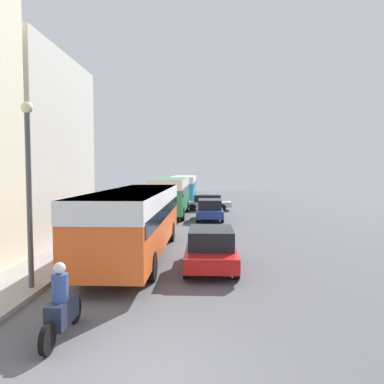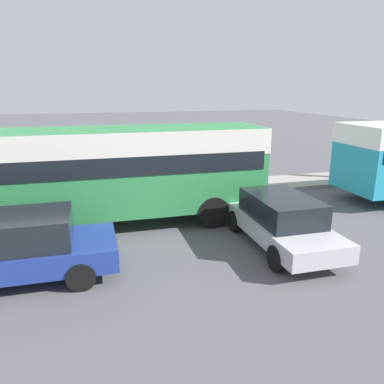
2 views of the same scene
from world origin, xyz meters
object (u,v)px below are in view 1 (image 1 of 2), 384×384
(motorcycle_behind_lead, at_px, (61,308))
(car_far_curb, at_px, (210,209))
(bus_following, at_px, (171,191))
(bus_third_in_line, at_px, (184,185))
(car_crossing, at_px, (207,202))
(car_distant, at_px, (211,248))
(bus_lead, at_px, (136,213))
(pedestrian_walking_away, at_px, (88,219))
(pedestrian_near_curb, at_px, (150,194))

(motorcycle_behind_lead, height_order, car_far_curb, motorcycle_behind_lead)
(bus_following, bearing_deg, bus_third_in_line, 89.17)
(bus_following, height_order, car_far_curb, bus_following)
(car_crossing, height_order, car_distant, car_distant)
(bus_lead, distance_m, bus_third_in_line, 27.59)
(bus_following, relative_size, pedestrian_walking_away, 5.34)
(bus_following, relative_size, pedestrian_near_curb, 5.35)
(bus_lead, distance_m, car_crossing, 18.76)
(bus_following, height_order, bus_third_in_line, bus_following)
(motorcycle_behind_lead, xyz_separation_m, car_distant, (3.39, 5.95, 0.11))
(car_far_curb, bearing_deg, pedestrian_near_curb, -63.54)
(bus_lead, xyz_separation_m, pedestrian_walking_away, (-3.46, 4.27, -0.83))
(bus_following, relative_size, motorcycle_behind_lead, 4.24)
(bus_following, relative_size, car_distant, 2.31)
(car_far_curb, bearing_deg, motorcycle_behind_lead, 80.05)
(bus_following, height_order, pedestrian_walking_away, bus_following)
(bus_lead, height_order, motorcycle_behind_lead, bus_lead)
(bus_following, distance_m, pedestrian_near_curb, 11.10)
(motorcycle_behind_lead, relative_size, pedestrian_walking_away, 1.26)
(pedestrian_walking_away, bearing_deg, bus_following, 70.08)
(car_crossing, bearing_deg, car_far_curb, -178.57)
(bus_following, relative_size, car_far_curb, 2.19)
(car_distant, height_order, pedestrian_near_curb, pedestrian_near_curb)
(motorcycle_behind_lead, distance_m, car_far_curb, 19.96)
(car_distant, bearing_deg, bus_third_in_line, 95.54)
(bus_following, height_order, car_crossing, bus_following)
(car_far_curb, bearing_deg, bus_third_in_line, -79.51)
(bus_lead, xyz_separation_m, car_distant, (3.19, -1.88, -1.09))
(bus_lead, distance_m, pedestrian_near_curb, 24.97)
(bus_lead, xyz_separation_m, bus_following, (0.14, 14.20, 0.10))
(bus_following, bearing_deg, pedestrian_near_curb, 107.47)
(bus_third_in_line, relative_size, car_crossing, 2.23)
(bus_third_in_line, relative_size, motorcycle_behind_lead, 4.31)
(bus_lead, relative_size, bus_third_in_line, 1.18)
(car_crossing, bearing_deg, motorcycle_behind_lead, 172.89)
(bus_third_in_line, height_order, car_far_curb, bus_third_in_line)
(car_far_curb, height_order, pedestrian_walking_away, pedestrian_walking_away)
(pedestrian_walking_away, bearing_deg, bus_third_in_line, 80.76)
(pedestrian_near_curb, height_order, pedestrian_walking_away, pedestrian_walking_away)
(bus_third_in_line, distance_m, motorcycle_behind_lead, 35.45)
(bus_following, bearing_deg, car_distant, -79.24)
(bus_following, distance_m, car_distant, 16.41)
(car_distant, bearing_deg, pedestrian_walking_away, 137.26)
(bus_third_in_line, distance_m, pedestrian_near_curb, 4.60)
(bus_third_in_line, relative_size, pedestrian_near_curb, 5.44)
(car_crossing, xyz_separation_m, car_distant, (0.11, -20.35, 0.05))
(bus_lead, relative_size, pedestrian_walking_away, 6.40)
(car_crossing, bearing_deg, bus_third_in_line, 16.81)
(car_distant, bearing_deg, pedestrian_near_curb, 103.46)
(car_far_curb, relative_size, car_distant, 1.05)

